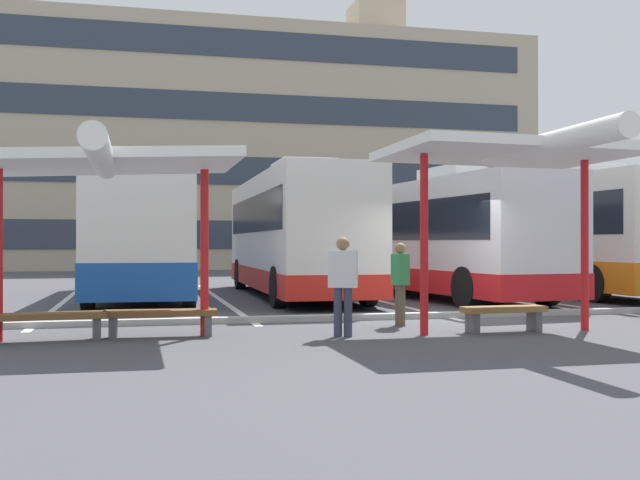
# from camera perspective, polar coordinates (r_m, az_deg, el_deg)

# --- Properties ---
(ground_plane) EXTENTS (160.00, 160.00, 0.00)m
(ground_plane) POSITION_cam_1_polar(r_m,az_deg,el_deg) (15.91, 10.01, -5.83)
(ground_plane) COLOR #47474C
(terminal_building) EXTENTS (36.88, 10.15, 17.52)m
(terminal_building) POSITION_cam_1_polar(r_m,az_deg,el_deg) (49.53, -6.06, 6.58)
(terminal_building) COLOR tan
(terminal_building) RESTS_ON ground
(coach_bus_0) EXTENTS (2.90, 10.84, 3.79)m
(coach_bus_0) POSITION_cam_1_polar(r_m,az_deg,el_deg) (22.32, -13.09, 0.31)
(coach_bus_0) COLOR silver
(coach_bus_0) RESTS_ON ground
(coach_bus_1) EXTENTS (2.64, 10.96, 3.79)m
(coach_bus_1) POSITION_cam_1_polar(r_m,az_deg,el_deg) (22.19, -1.96, 0.42)
(coach_bus_1) COLOR silver
(coach_bus_1) RESTS_ON ground
(coach_bus_2) EXTENTS (3.49, 10.58, 3.58)m
(coach_bus_2) POSITION_cam_1_polar(r_m,az_deg,el_deg) (21.90, 8.71, 0.11)
(coach_bus_2) COLOR silver
(coach_bus_2) RESTS_ON ground
(coach_bus_3) EXTENTS (3.00, 10.29, 3.80)m
(coach_bus_3) POSITION_cam_1_polar(r_m,az_deg,el_deg) (24.53, 17.20, 0.29)
(coach_bus_3) COLOR silver
(coach_bus_3) RESTS_ON ground
(lane_stripe_0) EXTENTS (0.16, 14.00, 0.01)m
(lane_stripe_0) POSITION_cam_1_polar(r_m,az_deg,el_deg) (21.19, -18.64, -4.41)
(lane_stripe_0) COLOR white
(lane_stripe_0) RESTS_ON ground
(lane_stripe_1) EXTENTS (0.16, 14.00, 0.01)m
(lane_stripe_1) POSITION_cam_1_polar(r_m,az_deg,el_deg) (21.22, -7.50, -4.41)
(lane_stripe_1) COLOR white
(lane_stripe_1) RESTS_ON ground
(lane_stripe_2) EXTENTS (0.16, 14.00, 0.01)m
(lane_stripe_2) POSITION_cam_1_polar(r_m,az_deg,el_deg) (22.03, 3.21, -4.25)
(lane_stripe_2) COLOR white
(lane_stripe_2) RESTS_ON ground
(lane_stripe_3) EXTENTS (0.16, 14.00, 0.01)m
(lane_stripe_3) POSITION_cam_1_polar(r_m,az_deg,el_deg) (23.54, 12.85, -3.99)
(lane_stripe_3) COLOR white
(lane_stripe_3) RESTS_ON ground
(lane_stripe_4) EXTENTS (0.16, 14.00, 0.01)m
(lane_stripe_4) POSITION_cam_1_polar(r_m,az_deg,el_deg) (25.62, 21.12, -3.67)
(lane_stripe_4) COLOR white
(lane_stripe_4) RESTS_ON ground
(waiting_shelter_0) EXTENTS (4.22, 4.91, 3.03)m
(waiting_shelter_0) POSITION_cam_1_polar(r_m,az_deg,el_deg) (12.61, -15.86, 5.43)
(waiting_shelter_0) COLOR red
(waiting_shelter_0) RESTS_ON ground
(bench_0) EXTENTS (1.90, 0.61, 0.45)m
(bench_0) POSITION_cam_1_polar(r_m,az_deg,el_deg) (12.86, -19.87, -5.64)
(bench_0) COLOR brown
(bench_0) RESTS_ON ground
(bench_1) EXTENTS (1.85, 0.51, 0.45)m
(bench_1) POSITION_cam_1_polar(r_m,az_deg,el_deg) (12.93, -11.81, -5.62)
(bench_1) COLOR brown
(bench_1) RESTS_ON ground
(waiting_shelter_1) EXTENTS (4.04, 4.94, 3.28)m
(waiting_shelter_1) POSITION_cam_1_polar(r_m,az_deg,el_deg) (13.42, 14.31, 6.17)
(waiting_shelter_1) COLOR red
(waiting_shelter_1) RESTS_ON ground
(bench_2) EXTENTS (1.52, 0.48, 0.45)m
(bench_2) POSITION_cam_1_polar(r_m,az_deg,el_deg) (13.73, 13.58, -5.34)
(bench_2) COLOR brown
(bench_2) RESTS_ON ground
(platform_kerb) EXTENTS (44.00, 0.24, 0.12)m
(platform_kerb) POSITION_cam_1_polar(r_m,az_deg,el_deg) (16.12, 9.67, -5.54)
(platform_kerb) COLOR #ADADA8
(platform_kerb) RESTS_ON ground
(waiting_passenger_0) EXTENTS (0.22, 0.45, 1.56)m
(waiting_passenger_0) POSITION_cam_1_polar(r_m,az_deg,el_deg) (14.39, 6.01, -2.88)
(waiting_passenger_0) COLOR brown
(waiting_passenger_0) RESTS_ON ground
(waiting_passenger_3) EXTENTS (0.53, 0.38, 1.66)m
(waiting_passenger_3) POSITION_cam_1_polar(r_m,az_deg,el_deg) (12.63, 1.73, -2.95)
(waiting_passenger_3) COLOR #33384C
(waiting_passenger_3) RESTS_ON ground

